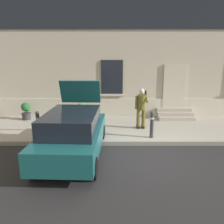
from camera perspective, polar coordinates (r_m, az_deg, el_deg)
name	(u,v)px	position (r m, az deg, el deg)	size (l,w,h in m)	color
ground_plane	(145,156)	(7.44, 8.61, -11.19)	(80.00, 80.00, 0.00)	#232326
sidewalk	(136,128)	(10.00, 6.28, -4.10)	(24.00, 3.60, 0.15)	#99968E
curb_edge	(142,143)	(8.26, 7.67, -8.01)	(24.00, 0.12, 0.15)	gray
building_facade	(133,47)	(12.03, 5.44, 16.50)	(24.00, 1.52, 7.50)	#B2AD9E
entrance_stoop	(174,114)	(11.69, 15.85, -0.62)	(1.78, 0.96, 0.48)	#9E998E
hatchback_car_teal	(73,133)	(7.18, -9.99, -5.29)	(1.92, 4.13, 2.34)	#165156
bollard_near_person	(152,123)	(8.51, 10.25, -2.93)	(0.15, 0.15, 1.04)	#333338
bollard_far_left	(38,123)	(8.83, -18.60, -2.82)	(0.15, 0.15, 1.04)	#333338
person_on_phone	(141,106)	(9.45, 7.54, 1.56)	(0.51, 0.48, 1.75)	#514C1E
planter_charcoal	(26,111)	(11.72, -21.36, 0.34)	(0.44, 0.44, 0.86)	#2D2D30
planter_olive	(81,111)	(10.92, -7.95, 0.24)	(0.44, 0.44, 0.86)	#606B38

